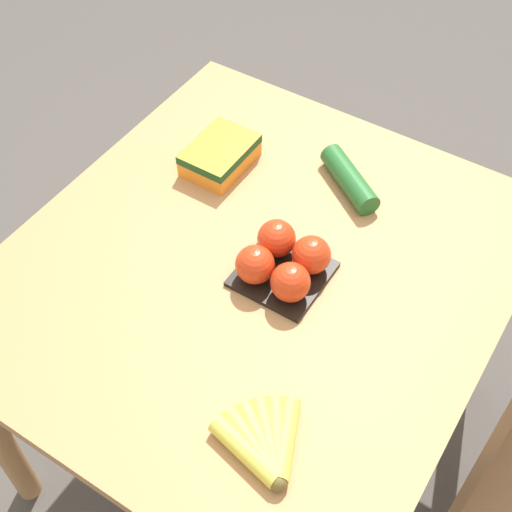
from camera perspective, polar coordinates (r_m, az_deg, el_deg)
ground_plane at (r=2.07m, az=0.00°, el=-13.86°), size 12.00×12.00×0.00m
dining_table at (r=1.53m, az=0.00°, el=-3.35°), size 1.05×0.96×0.74m
banana_bunch at (r=1.22m, az=0.72°, el=-14.80°), size 0.16×0.16×0.04m
tomato_pack at (r=1.39m, az=2.19°, el=-0.45°), size 0.17×0.17×0.09m
carrot_bag at (r=1.63m, az=-2.91°, el=8.16°), size 0.17×0.12×0.06m
cucumber_near at (r=1.59m, az=7.48°, el=6.13°), size 0.15×0.18×0.05m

